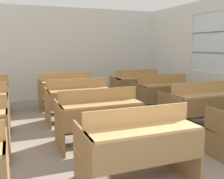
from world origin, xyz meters
TOP-DOWN VIEW (x-y plane):
  - wall_back at (0.00, 7.08)m, footprint 6.29×0.06m
  - bench_front_center at (-0.16, 1.68)m, footprint 1.30×0.80m
  - bench_second_center at (-0.18, 3.04)m, footprint 1.30×0.80m
  - bench_second_right at (1.86, 3.06)m, footprint 1.30×0.80m
  - bench_third_center at (-0.17, 4.42)m, footprint 1.30×0.80m
  - bench_third_right at (1.86, 4.41)m, footprint 1.30×0.80m
  - bench_back_center at (-0.17, 5.78)m, footprint 1.30×0.80m
  - bench_back_right at (1.87, 5.77)m, footprint 1.30×0.80m

SIDE VIEW (x-z plane):
  - bench_front_center at x=-0.16m, z-range 0.02..0.95m
  - bench_second_center at x=-0.18m, z-range 0.02..0.95m
  - bench_second_right at x=1.86m, z-range 0.02..0.95m
  - bench_third_center at x=-0.17m, z-range 0.02..0.95m
  - bench_third_right at x=1.86m, z-range 0.02..0.95m
  - bench_back_center at x=-0.17m, z-range 0.02..0.95m
  - bench_back_right at x=1.87m, z-range 0.02..0.95m
  - wall_back at x=0.00m, z-range 0.00..2.72m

